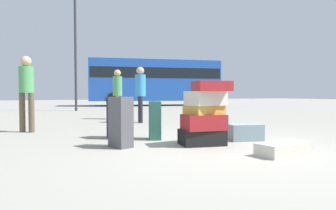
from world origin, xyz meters
TOP-DOWN VIEW (x-y plane):
  - ground_plane at (0.00, 0.00)m, footprint 80.00×80.00m
  - suitcase_tower at (-0.07, 0.45)m, footprint 0.77×0.65m
  - suitcase_teal_white_trunk at (-0.58, 1.33)m, footprint 0.29×0.37m
  - suitcase_charcoal_behind_tower at (-1.36, 0.78)m, footprint 0.34×0.41m
  - suitcase_slate_right_side at (0.83, 0.58)m, footprint 0.64×0.47m
  - suitcase_black_left_side at (-1.16, 1.74)m, footprint 0.36×0.40m
  - suitcase_cream_foreground_far at (0.48, -0.67)m, footprint 0.82×0.45m
  - person_bearded_onlooker at (-2.71, 3.39)m, footprint 0.30×0.30m
  - person_tourist_with_camera at (-0.09, 5.93)m, footprint 0.30×0.32m
  - person_passerby_in_red at (0.21, 4.49)m, footprint 0.30×0.33m
  - parked_bus at (5.26, 16.34)m, footprint 9.34×4.19m
  - lamp_post at (-0.70, 11.54)m, footprint 0.36×0.36m

SIDE VIEW (x-z plane):
  - ground_plane at x=0.00m, z-range 0.00..0.00m
  - suitcase_cream_foreground_far at x=0.48m, z-range 0.00..0.17m
  - suitcase_slate_right_side at x=0.83m, z-range 0.00..0.29m
  - suitcase_teal_white_trunk at x=-0.58m, z-range 0.00..0.69m
  - suitcase_black_left_side at x=-1.16m, z-range 0.00..0.75m
  - suitcase_charcoal_behind_tower at x=-1.36m, z-range 0.00..0.77m
  - suitcase_tower at x=-0.07m, z-range -0.04..0.98m
  - person_passerby_in_red at x=0.21m, z-range 0.15..1.73m
  - person_tourist_with_camera at x=-0.09m, z-range 0.15..1.75m
  - person_bearded_onlooker at x=-2.71m, z-range 0.16..1.78m
  - parked_bus at x=5.26m, z-range 0.26..3.41m
  - lamp_post at x=-0.70m, z-range 0.92..6.90m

